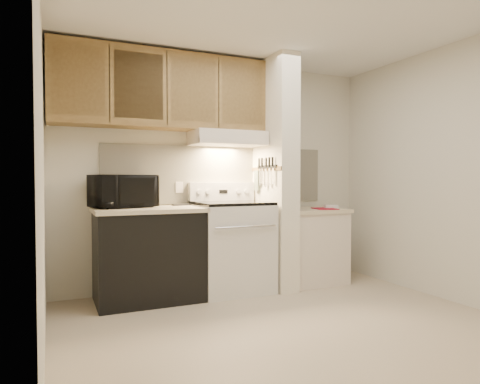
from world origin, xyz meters
TOP-DOWN VIEW (x-y plane):
  - floor at (0.00, 0.00)m, footprint 3.60×3.60m
  - ceiling at (0.00, 0.00)m, footprint 3.60×3.60m
  - wall_back at (0.00, 1.50)m, footprint 3.60×2.50m
  - wall_left at (-1.80, 0.00)m, footprint 0.02×3.00m
  - wall_right at (1.80, 0.00)m, footprint 0.02×3.00m
  - backsplash at (0.00, 1.49)m, footprint 2.60×0.02m
  - range_body at (0.00, 1.16)m, footprint 0.76×0.65m
  - oven_window at (0.00, 0.84)m, footprint 0.50×0.01m
  - oven_handle at (0.00, 0.80)m, footprint 0.65×0.02m
  - cooktop at (0.00, 1.16)m, footprint 0.74×0.64m
  - range_backguard at (0.00, 1.44)m, footprint 0.76×0.08m
  - range_display at (0.00, 1.40)m, footprint 0.10×0.01m
  - range_knob_left_outer at (-0.28, 1.40)m, footprint 0.05×0.02m
  - range_knob_left_inner at (-0.18, 1.40)m, footprint 0.05×0.02m
  - range_knob_right_inner at (0.18, 1.40)m, footprint 0.05×0.02m
  - range_knob_right_outer at (0.28, 1.40)m, footprint 0.05×0.02m
  - dishwasher_front at (-0.88, 1.17)m, footprint 1.00×0.63m
  - left_countertop at (-0.88, 1.17)m, footprint 1.04×0.67m
  - spoon_rest at (-0.48, 1.36)m, footprint 0.23×0.11m
  - teal_jar at (-0.83, 1.39)m, footprint 0.13×0.13m
  - outlet at (-0.48, 1.48)m, footprint 0.08×0.01m
  - microwave at (-1.10, 1.29)m, footprint 0.67×0.54m
  - partition_pillar at (0.51, 1.15)m, footprint 0.22×0.70m
  - pillar_trim at (0.39, 1.15)m, footprint 0.01×0.70m
  - knife_strip at (0.39, 1.10)m, footprint 0.02×0.42m
  - knife_blade_a at (0.38, 0.94)m, footprint 0.01×0.03m
  - knife_handle_a at (0.38, 0.95)m, footprint 0.02×0.02m
  - knife_blade_b at (0.38, 1.02)m, footprint 0.01×0.04m
  - knife_handle_b at (0.38, 1.03)m, footprint 0.02×0.02m
  - knife_blade_c at (0.38, 1.11)m, footprint 0.01×0.04m
  - knife_handle_c at (0.38, 1.10)m, footprint 0.02×0.02m
  - knife_blade_d at (0.38, 1.19)m, footprint 0.01×0.04m
  - knife_handle_d at (0.38, 1.19)m, footprint 0.02×0.02m
  - knife_blade_e at (0.38, 1.25)m, footprint 0.01×0.04m
  - knife_handle_e at (0.38, 1.27)m, footprint 0.02×0.02m
  - oven_mitt at (0.38, 1.32)m, footprint 0.03×0.09m
  - right_cab_base at (0.97, 1.15)m, footprint 0.70×0.60m
  - right_countertop at (0.97, 1.15)m, footprint 0.74×0.64m
  - red_folder at (1.07, 1.00)m, footprint 0.28×0.34m
  - white_box at (1.19, 1.05)m, footprint 0.17×0.14m
  - range_hood at (0.00, 1.28)m, footprint 0.78×0.44m
  - hood_lip at (0.00, 1.07)m, footprint 0.78×0.04m
  - upper_cabinets at (-0.69, 1.32)m, footprint 2.18×0.33m
  - cab_door_a at (-1.51, 1.17)m, footprint 0.46×0.01m
  - cab_gap_a at (-1.23, 1.16)m, footprint 0.01×0.01m
  - cab_door_b at (-0.96, 1.17)m, footprint 0.46×0.01m
  - cab_gap_b at (-0.69, 1.16)m, footprint 0.01×0.01m
  - cab_door_c at (-0.42, 1.17)m, footprint 0.46×0.01m
  - cab_gap_c at (-0.14, 1.16)m, footprint 0.01×0.01m
  - cab_door_d at (0.13, 1.17)m, footprint 0.46×0.01m

SIDE VIEW (x-z plane):
  - floor at x=0.00m, z-range 0.00..0.00m
  - right_cab_base at x=0.97m, z-range 0.00..0.81m
  - dishwasher_front at x=-0.88m, z-range 0.00..0.87m
  - range_body at x=0.00m, z-range 0.00..0.92m
  - oven_window at x=0.00m, z-range 0.35..0.65m
  - oven_handle at x=0.00m, z-range 0.71..0.73m
  - right_countertop at x=0.97m, z-range 0.81..0.85m
  - red_folder at x=1.07m, z-range 0.85..0.86m
  - white_box at x=1.19m, z-range 0.85..0.89m
  - left_countertop at x=-0.88m, z-range 0.87..0.91m
  - spoon_rest at x=-0.48m, z-range 0.91..0.92m
  - cooktop at x=0.00m, z-range 0.92..0.95m
  - teal_jar at x=-0.83m, z-range 0.91..1.02m
  - range_backguard at x=0.00m, z-range 0.95..1.15m
  - range_display at x=0.00m, z-range 1.03..1.07m
  - range_knob_left_outer at x=-0.28m, z-range 1.03..1.07m
  - range_knob_left_inner at x=-0.18m, z-range 1.03..1.07m
  - range_knob_right_inner at x=0.18m, z-range 1.03..1.07m
  - range_knob_right_outer at x=0.28m, z-range 1.03..1.07m
  - microwave at x=-1.10m, z-range 0.91..1.23m
  - outlet at x=-0.48m, z-range 1.04..1.16m
  - oven_mitt at x=0.38m, z-range 1.06..1.28m
  - knife_blade_c at x=0.38m, z-range 1.10..1.30m
  - knife_blade_b at x=0.38m, z-range 1.12..1.30m
  - knife_blade_e at x=0.38m, z-range 1.12..1.30m
  - knife_blade_a at x=0.38m, z-range 1.14..1.30m
  - knife_blade_d at x=0.38m, z-range 1.14..1.30m
  - backsplash at x=0.00m, z-range 0.92..1.55m
  - wall_back at x=0.00m, z-range 1.24..1.26m
  - wall_left at x=-1.80m, z-range 0.00..2.50m
  - wall_right at x=1.80m, z-range 0.00..2.50m
  - partition_pillar at x=0.51m, z-range 0.00..2.50m
  - pillar_trim at x=0.39m, z-range 1.28..1.32m
  - knife_strip at x=0.39m, z-range 1.30..1.34m
  - knife_handle_a at x=0.38m, z-range 1.32..1.42m
  - knife_handle_b at x=0.38m, z-range 1.32..1.42m
  - knife_handle_c at x=0.38m, z-range 1.32..1.42m
  - knife_handle_d at x=0.38m, z-range 1.32..1.42m
  - knife_handle_e at x=0.38m, z-range 1.32..1.42m
  - hood_lip at x=0.00m, z-range 1.55..1.61m
  - range_hood at x=0.00m, z-range 1.55..1.70m
  - upper_cabinets at x=-0.69m, z-range 1.70..2.47m
  - cab_door_a at x=-1.51m, z-range 1.77..2.40m
  - cab_gap_a at x=-1.23m, z-range 1.72..2.45m
  - cab_door_b at x=-0.96m, z-range 1.77..2.40m
  - cab_gap_b at x=-0.69m, z-range 1.72..2.45m
  - cab_door_c at x=-0.42m, z-range 1.77..2.40m
  - cab_gap_c at x=-0.14m, z-range 1.72..2.45m
  - cab_door_d at x=0.13m, z-range 1.77..2.40m
  - ceiling at x=0.00m, z-range 2.50..2.50m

